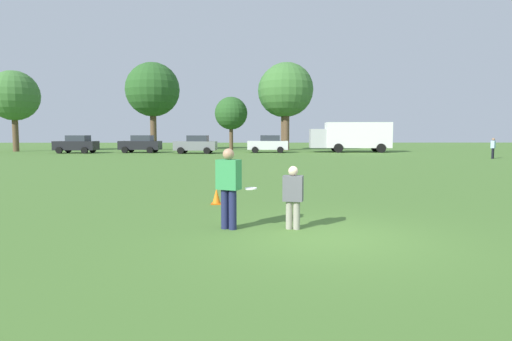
% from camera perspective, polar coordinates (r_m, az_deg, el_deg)
% --- Properties ---
extents(ground_plane, '(166.18, 166.18, 0.00)m').
position_cam_1_polar(ground_plane, '(9.28, 9.02, -8.47)').
color(ground_plane, '#47702D').
extents(player_thrower, '(0.58, 0.48, 1.79)m').
position_cam_1_polar(player_thrower, '(9.82, -3.51, -1.72)').
color(player_thrower, '#1E234C').
rests_on(player_thrower, ground).
extents(player_defender, '(0.48, 0.35, 1.40)m').
position_cam_1_polar(player_defender, '(9.85, 4.75, -3.04)').
color(player_defender, gray).
rests_on(player_defender, ground).
extents(frisbee, '(0.27, 0.27, 0.05)m').
position_cam_1_polar(frisbee, '(9.86, -0.67, -2.31)').
color(frisbee, white).
extents(traffic_cone, '(0.32, 0.32, 0.48)m').
position_cam_1_polar(traffic_cone, '(13.35, -5.07, -3.33)').
color(traffic_cone, '#D8590C').
rests_on(traffic_cone, ground).
extents(parked_car_near_left, '(4.30, 2.41, 1.82)m').
position_cam_1_polar(parked_car_near_left, '(49.23, -21.93, 3.14)').
color(parked_car_near_left, black).
rests_on(parked_car_near_left, ground).
extents(parked_car_mid_left, '(4.30, 2.41, 1.82)m').
position_cam_1_polar(parked_car_mid_left, '(48.17, -14.50, 3.31)').
color(parked_car_mid_left, black).
rests_on(parked_car_mid_left, ground).
extents(parked_car_center, '(4.30, 2.41, 1.82)m').
position_cam_1_polar(parked_car_center, '(45.37, -7.67, 3.33)').
color(parked_car_center, slate).
rests_on(parked_car_center, ground).
extents(parked_car_mid_right, '(4.30, 2.41, 1.82)m').
position_cam_1_polar(parked_car_mid_right, '(46.86, 1.59, 3.43)').
color(parked_car_mid_right, silver).
rests_on(parked_car_mid_right, ground).
extents(box_truck, '(8.63, 3.35, 3.18)m').
position_cam_1_polar(box_truck, '(49.02, 12.12, 4.35)').
color(box_truck, white).
rests_on(box_truck, ground).
extents(bystander_sideline_watcher, '(0.51, 0.52, 1.68)m').
position_cam_1_polar(bystander_sideline_watcher, '(40.82, 28.01, 2.67)').
color(bystander_sideline_watcher, black).
rests_on(bystander_sideline_watcher, ground).
extents(tree_west_oak, '(5.48, 5.48, 8.90)m').
position_cam_1_polar(tree_west_oak, '(56.48, -28.52, 8.36)').
color(tree_west_oak, brown).
rests_on(tree_west_oak, ground).
extents(tree_west_maple, '(6.40, 6.40, 10.40)m').
position_cam_1_polar(tree_west_maple, '(55.20, -13.06, 10.00)').
color(tree_west_maple, brown).
rests_on(tree_west_maple, ground).
extents(tree_center_elm, '(3.93, 3.93, 6.38)m').
position_cam_1_polar(tree_center_elm, '(54.17, -3.20, 7.29)').
color(tree_center_elm, brown).
rests_on(tree_center_elm, ground).
extents(tree_east_birch, '(6.30, 6.30, 10.23)m').
position_cam_1_polar(tree_east_birch, '(54.32, 3.62, 10.08)').
color(tree_east_birch, brown).
rests_on(tree_east_birch, ground).
extents(tree_east_oak, '(6.37, 6.37, 10.35)m').
position_cam_1_polar(tree_east_oak, '(53.69, 3.90, 10.22)').
color(tree_east_oak, brown).
rests_on(tree_east_oak, ground).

